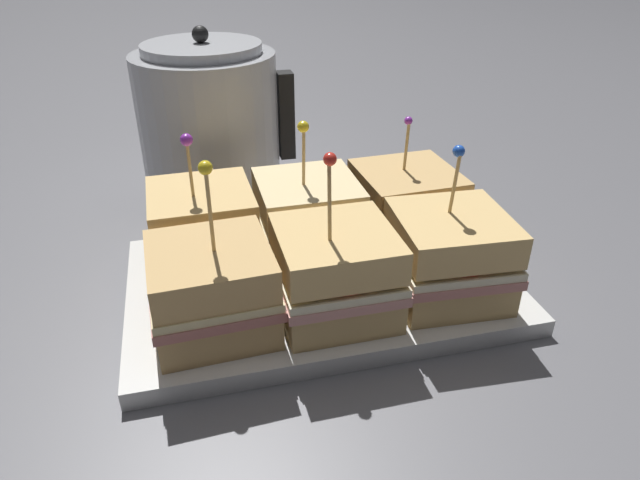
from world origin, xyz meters
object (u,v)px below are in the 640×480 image
(serving_platter, at_px, (320,284))
(kettle_steel, at_px, (210,125))
(sandwich_back_center, at_px, (306,217))
(sandwich_back_right, at_px, (405,206))
(sandwich_front_left, at_px, (212,289))
(sandwich_front_center, at_px, (337,272))
(sandwich_back_left, at_px, (203,228))
(sandwich_front_right, at_px, (449,256))

(serving_platter, distance_m, kettle_steel, 0.29)
(sandwich_back_center, relative_size, sandwich_back_right, 1.06)
(sandwich_back_center, bearing_deg, kettle_steel, 111.54)
(sandwich_front_left, distance_m, sandwich_front_center, 0.11)
(sandwich_back_left, bearing_deg, kettle_steel, 82.57)
(sandwich_front_left, height_order, sandwich_back_right, sandwich_front_left)
(sandwich_back_left, height_order, sandwich_back_center, sandwich_back_center)
(sandwich_back_center, bearing_deg, sandwich_back_left, 178.38)
(serving_platter, relative_size, sandwich_back_center, 2.54)
(serving_platter, distance_m, sandwich_back_left, 0.13)
(sandwich_front_center, bearing_deg, kettle_steel, 104.96)
(sandwich_front_center, relative_size, sandwich_front_right, 1.08)
(sandwich_front_right, xyz_separation_m, sandwich_back_right, (-0.00, 0.11, 0.00))
(sandwich_front_right, height_order, kettle_steel, kettle_steel)
(sandwich_front_left, bearing_deg, kettle_steel, 85.17)
(sandwich_front_center, relative_size, sandwich_back_right, 1.13)
(sandwich_front_right, bearing_deg, sandwich_front_center, -179.02)
(sandwich_front_left, relative_size, sandwich_back_center, 1.06)
(kettle_steel, bearing_deg, sandwich_front_right, -58.24)
(sandwich_front_right, distance_m, sandwich_back_left, 0.25)
(sandwich_back_left, relative_size, kettle_steel, 0.65)
(sandwich_front_left, xyz_separation_m, sandwich_back_center, (0.11, 0.11, 0.00))
(serving_platter, height_order, sandwich_back_center, sandwich_back_center)
(sandwich_front_left, distance_m, sandwich_back_left, 0.11)
(sandwich_front_left, distance_m, sandwich_back_right, 0.24)
(serving_platter, relative_size, sandwich_front_center, 2.38)
(sandwich_back_left, bearing_deg, serving_platter, -27.28)
(sandwich_front_left, height_order, sandwich_back_center, sandwich_front_left)
(sandwich_front_left, xyz_separation_m, sandwich_back_left, (-0.00, 0.11, 0.00))
(sandwich_back_left, xyz_separation_m, sandwich_back_right, (0.22, -0.00, -0.00))
(sandwich_back_right, relative_size, kettle_steel, 0.63)
(sandwich_front_center, xyz_separation_m, kettle_steel, (-0.08, 0.32, 0.04))
(sandwich_front_left, bearing_deg, sandwich_front_center, -1.79)
(serving_platter, height_order, sandwich_back_right, sandwich_back_right)
(serving_platter, distance_m, sandwich_front_left, 0.13)
(sandwich_front_left, relative_size, sandwich_back_left, 1.09)
(sandwich_front_left, relative_size, sandwich_front_center, 0.99)
(sandwich_front_center, xyz_separation_m, sandwich_back_right, (0.11, 0.11, -0.00))
(serving_platter, xyz_separation_m, sandwich_front_left, (-0.11, -0.05, 0.05))
(sandwich_front_right, relative_size, sandwich_back_left, 1.02)
(sandwich_front_right, relative_size, kettle_steel, 0.67)
(sandwich_front_right, xyz_separation_m, sandwich_back_left, (-0.22, 0.11, 0.00))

